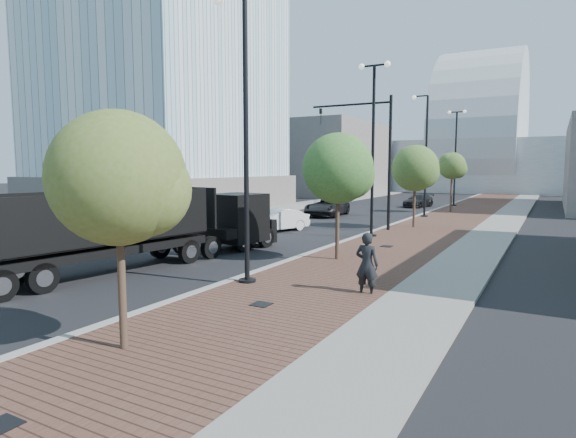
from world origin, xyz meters
The scene contains 24 objects.
sidewalk centered at (3.50, 40.00, 0.06)m, with size 7.00×140.00×0.12m, color #4C2D23.
concrete_strip centered at (6.20, 40.00, 0.07)m, with size 2.40×140.00×0.13m, color slate.
curb centered at (0.00, 40.00, 0.07)m, with size 0.30×140.00×0.14m, color gray.
west_sidewalk centered at (-13.00, 40.00, 0.06)m, with size 4.00×140.00×0.12m, color slate.
dump_truck centered at (-4.30, 12.50, 1.25)m, with size 3.91×13.47×2.97m.
white_sedan centered at (-5.32, 22.02, 0.67)m, with size 1.41×4.05×1.33m, color silver.
dark_car_mid centered at (-6.52, 31.87, 0.74)m, with size 2.45×5.32×1.48m, color black.
dark_car_far centered at (-2.35, 44.03, 0.61)m, with size 1.70×4.19×1.21m, color black.
pedestrian centered at (4.44, 10.60, 0.96)m, with size 0.70×0.46×1.92m, color black.
streetlight_1 centered at (0.49, 10.00, 4.34)m, with size 1.44×0.56×9.21m.
streetlight_2 centered at (0.60, 22.00, 4.82)m, with size 1.72×0.56×9.28m.
streetlight_3 centered at (0.49, 34.00, 4.34)m, with size 1.44×0.56×9.21m.
streetlight_4 centered at (0.60, 46.00, 4.82)m, with size 1.72×0.56×9.28m.
traffic_mast centered at (-0.30, 25.00, 4.98)m, with size 5.09×0.20×8.00m.
tree_0 centered at (1.65, 4.02, 3.58)m, with size 2.69×2.69×4.94m.
tree_1 centered at (1.65, 15.02, 3.76)m, with size 2.82×2.82×5.19m.
tree_2 centered at (1.65, 27.02, 3.76)m, with size 2.86×2.86×5.21m.
tree_3 centered at (1.65, 39.02, 3.95)m, with size 2.31×2.24×5.08m.
tower_podium centered at (-24.00, 32.00, 1.50)m, with size 19.00×19.00×3.00m, color #635C59.
convention_center centered at (-2.00, 85.00, 6.00)m, with size 50.00×30.00×50.00m.
commercial_block_nw centered at (-20.00, 60.00, 5.00)m, with size 14.00×20.00×10.00m, color #68615E.
utility_cover_0 centered at (2.40, 1.00, 0.13)m, with size 0.50×0.50×0.02m, color black.
utility_cover_1 centered at (2.40, 8.00, 0.13)m, with size 0.50×0.50×0.02m, color black.
utility_cover_2 centered at (2.40, 19.00, 0.13)m, with size 0.50×0.50×0.02m, color black.
Camera 1 is at (9.17, -2.66, 3.80)m, focal length 29.89 mm.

